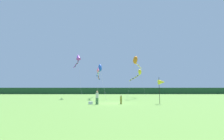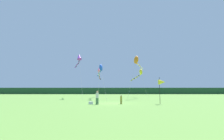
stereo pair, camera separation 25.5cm
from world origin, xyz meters
TOP-DOWN VIEW (x-y plane):
  - ground_plane at (0.00, 0.00)m, footprint 120.00×120.00m
  - distant_treeline at (0.00, 45.00)m, footprint 108.00×2.16m
  - person_adult at (-2.00, -1.83)m, footprint 0.38×0.38m
  - person_child at (1.08, -1.32)m, footprint 0.26×0.26m
  - cooler_box at (-2.84, -1.46)m, footprint 0.55×0.33m
  - banner_flag_pole at (6.56, -0.98)m, footprint 0.90×0.70m
  - kite_blue at (-2.37, 9.25)m, footprint 2.38×7.57m
  - kite_orange at (5.00, 10.57)m, footprint 4.29×7.07m
  - kite_yellow at (6.58, 16.42)m, footprint 2.60×9.17m
  - kite_purple at (-7.37, 12.49)m, footprint 3.93×9.70m
  - kite_rainbow at (-3.02, 14.05)m, footprint 0.76×9.06m

SIDE VIEW (x-z plane):
  - ground_plane at x=0.00m, z-range 0.00..0.00m
  - cooler_box at x=-2.84m, z-range 0.00..0.36m
  - person_child at x=1.08m, z-range 0.07..1.24m
  - person_adult at x=-2.00m, z-range 0.10..1.82m
  - distant_treeline at x=0.00m, z-range 0.00..2.59m
  - banner_flag_pole at x=6.56m, z-range 1.09..4.59m
  - kite_yellow at x=6.58m, z-range 2.36..9.25m
  - kite_rainbow at x=-3.02m, z-range 2.46..9.47m
  - kite_blue at x=-2.37m, z-range 2.48..9.49m
  - kite_orange at x=5.00m, z-range 3.36..12.26m
  - kite_purple at x=-7.37m, z-range 3.89..13.71m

